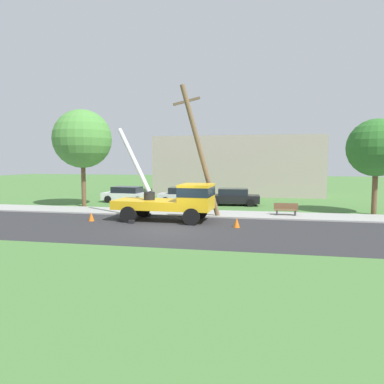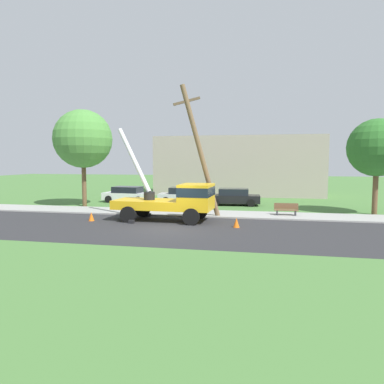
# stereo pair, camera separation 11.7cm
# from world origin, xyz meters

# --- Properties ---
(ground_plane) EXTENTS (120.00, 120.00, 0.00)m
(ground_plane) POSITION_xyz_m (0.00, 12.00, 0.00)
(ground_plane) COLOR #477538
(road_asphalt) EXTENTS (80.00, 8.53, 0.01)m
(road_asphalt) POSITION_xyz_m (0.00, 0.00, 0.00)
(road_asphalt) COLOR #2B2B2D
(road_asphalt) RESTS_ON ground
(sidewalk_strip) EXTENTS (80.00, 3.10, 0.10)m
(sidewalk_strip) POSITION_xyz_m (0.00, 5.82, 0.05)
(sidewalk_strip) COLOR #9E9E99
(sidewalk_strip) RESTS_ON ground
(utility_truck) EXTENTS (6.76, 3.21, 5.98)m
(utility_truck) POSITION_xyz_m (-0.14, 2.65, 1.41)
(utility_truck) COLOR gold
(utility_truck) RESTS_ON ground
(leaning_utility_pole) EXTENTS (3.06, 1.34, 8.75)m
(leaning_utility_pole) POSITION_xyz_m (1.05, 4.38, 4.49)
(leaning_utility_pole) COLOR brown
(leaning_utility_pole) RESTS_ON ground
(traffic_cone_ahead) EXTENTS (0.36, 0.36, 0.56)m
(traffic_cone_ahead) POSITION_xyz_m (3.74, 1.20, 0.28)
(traffic_cone_ahead) COLOR orange
(traffic_cone_ahead) RESTS_ON ground
(traffic_cone_behind) EXTENTS (0.36, 0.36, 0.56)m
(traffic_cone_behind) POSITION_xyz_m (-5.39, 1.59, 0.28)
(traffic_cone_behind) COLOR orange
(traffic_cone_behind) RESTS_ON ground
(parked_sedan_white) EXTENTS (4.53, 2.24, 1.42)m
(parked_sedan_white) POSITION_xyz_m (-6.99, 11.72, 0.71)
(parked_sedan_white) COLOR silver
(parked_sedan_white) RESTS_ON ground
(parked_sedan_silver) EXTENTS (4.51, 2.22, 1.42)m
(parked_sedan_silver) POSITION_xyz_m (-1.74, 11.82, 0.71)
(parked_sedan_silver) COLOR #B7B7BF
(parked_sedan_silver) RESTS_ON ground
(parked_sedan_black) EXTENTS (4.51, 2.21, 1.42)m
(parked_sedan_black) POSITION_xyz_m (2.70, 11.39, 0.71)
(parked_sedan_black) COLOR black
(parked_sedan_black) RESTS_ON ground
(park_bench) EXTENTS (1.60, 0.45, 0.90)m
(park_bench) POSITION_xyz_m (6.73, 5.88, 0.46)
(park_bench) COLOR brown
(park_bench) RESTS_ON ground
(roadside_tree_near) EXTENTS (4.74, 4.74, 7.93)m
(roadside_tree_near) POSITION_xyz_m (-9.34, 8.11, 5.54)
(roadside_tree_near) COLOR brown
(roadside_tree_near) RESTS_ON ground
(roadside_tree_far) EXTENTS (4.00, 4.00, 6.69)m
(roadside_tree_far) POSITION_xyz_m (12.86, 7.98, 4.67)
(roadside_tree_far) COLOR brown
(roadside_tree_far) RESTS_ON ground
(lowrise_building_backdrop) EXTENTS (18.00, 6.00, 6.40)m
(lowrise_building_backdrop) POSITION_xyz_m (2.39, 21.14, 3.20)
(lowrise_building_backdrop) COLOR #A5998C
(lowrise_building_backdrop) RESTS_ON ground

